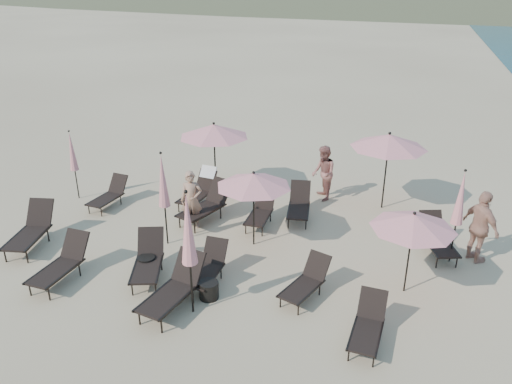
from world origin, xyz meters
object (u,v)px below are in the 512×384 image
(lounger_11, at_px, (437,238))
(side_table_1, at_px, (209,290))
(umbrella_open_0, at_px, (254,180))
(lounger_1, at_px, (61,263))
(lounger_6, at_px, (109,194))
(umbrella_closed_3, at_px, (163,181))
(lounger_2, at_px, (148,260))
(lounger_4, at_px, (306,281))
(beachgoer_b, at_px, (323,173))
(lounger_7, at_px, (200,189))
(lounger_0, at_px, (31,229))
(lounger_5, at_px, (368,325))
(lounger_3, at_px, (174,288))
(umbrella_open_1, at_px, (414,222))
(umbrella_closed_0, at_px, (188,230))
(beachgoer_a, at_px, (192,200))
(beachgoer_c, at_px, (480,227))
(lounger_12, at_px, (208,267))
(umbrella_closed_1, at_px, (460,199))
(lounger_9, at_px, (261,211))
(umbrella_open_2, at_px, (214,131))
(umbrella_closed_2, at_px, (72,152))
(umbrella_open_3, at_px, (389,141))
(lounger_10, at_px, (299,204))
(side_table_0, at_px, (147,265))

(lounger_11, relative_size, side_table_1, 3.81)
(umbrella_open_0, bearing_deg, lounger_1, -142.16)
(lounger_6, xyz_separation_m, umbrella_closed_3, (2.81, -1.63, 1.43))
(lounger_2, bearing_deg, lounger_4, -15.26)
(umbrella_open_0, bearing_deg, beachgoer_b, 70.77)
(lounger_1, xyz_separation_m, lounger_7, (1.40, 5.01, 0.04))
(lounger_0, height_order, lounger_11, lounger_0)
(lounger_2, height_order, lounger_5, lounger_2)
(lounger_3, bearing_deg, umbrella_open_1, 33.92)
(lounger_7, xyz_separation_m, umbrella_closed_0, (2.06, -5.24, 1.50))
(lounger_0, distance_m, lounger_2, 3.71)
(lounger_6, distance_m, beachgoer_a, 3.12)
(beachgoer_b, distance_m, beachgoer_c, 5.13)
(lounger_12, distance_m, umbrella_closed_1, 6.29)
(lounger_3, relative_size, beachgoer_a, 1.13)
(lounger_9, bearing_deg, lounger_5, -52.01)
(lounger_11, xyz_separation_m, umbrella_closed_0, (-5.06, -4.20, 1.57))
(lounger_5, bearing_deg, umbrella_closed_3, 160.20)
(lounger_1, bearing_deg, lounger_6, 109.81)
(umbrella_open_2, bearing_deg, umbrella_closed_2, -156.77)
(umbrella_open_3, relative_size, umbrella_closed_1, 0.98)
(lounger_7, relative_size, lounger_12, 1.15)
(lounger_11, relative_size, umbrella_closed_0, 0.59)
(lounger_11, xyz_separation_m, umbrella_closed_3, (-6.93, -1.65, 1.40))
(umbrella_open_3, bearing_deg, lounger_2, -132.04)
(lounger_7, bearing_deg, lounger_10, 6.49)
(side_table_1, bearing_deg, lounger_10, 77.43)
(lounger_7, distance_m, umbrella_open_1, 7.22)
(lounger_12, relative_size, umbrella_open_0, 0.71)
(umbrella_open_2, bearing_deg, lounger_7, -99.88)
(lounger_9, height_order, umbrella_open_2, umbrella_open_2)
(lounger_9, xyz_separation_m, umbrella_open_3, (3.30, 2.20, 1.77))
(lounger_1, distance_m, lounger_11, 9.40)
(lounger_2, bearing_deg, lounger_0, 154.01)
(lounger_3, relative_size, umbrella_open_3, 0.78)
(lounger_11, bearing_deg, lounger_7, 152.48)
(umbrella_closed_2, xyz_separation_m, beachgoer_a, (4.38, -0.73, -0.75))
(lounger_4, xyz_separation_m, beachgoer_b, (-0.62, 5.43, 0.50))
(umbrella_open_0, bearing_deg, lounger_10, 67.88)
(lounger_10, relative_size, side_table_0, 3.98)
(lounger_6, relative_size, umbrella_closed_2, 0.68)
(side_table_1, bearing_deg, lounger_9, 89.14)
(umbrella_closed_0, xyz_separation_m, umbrella_closed_2, (-6.01, 4.41, -0.40))
(lounger_1, relative_size, lounger_7, 0.99)
(lounger_9, distance_m, beachgoer_c, 5.84)
(lounger_5, distance_m, umbrella_closed_0, 4.02)
(lounger_12, xyz_separation_m, umbrella_closed_3, (-1.76, 1.40, 1.43))
(lounger_4, relative_size, umbrella_open_1, 0.77)
(lounger_9, bearing_deg, umbrella_closed_3, -139.57)
(lounger_3, height_order, lounger_6, lounger_3)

